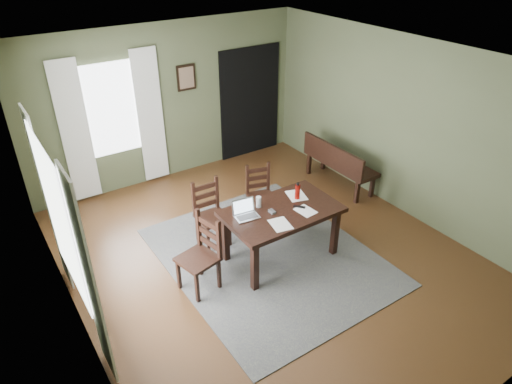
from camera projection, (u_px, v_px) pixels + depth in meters
ground at (268, 257)px, 6.38m from camera, size 5.00×6.00×0.01m
room_shell at (270, 138)px, 5.46m from camera, size 5.02×6.02×2.71m
rug at (268, 256)px, 6.37m from camera, size 2.60×3.20×0.01m
dining_table at (281, 215)px, 6.04m from camera, size 1.53×0.92×0.76m
chair_end at (201, 255)px, 5.61m from camera, size 0.53×0.53×1.01m
chair_back_left at (211, 214)px, 6.44m from camera, size 0.43×0.44×0.96m
chair_back_right at (260, 194)px, 6.97m from camera, size 0.49×0.49×0.90m
bench at (338, 161)px, 7.86m from camera, size 0.46×1.44×0.81m
laptop at (245, 212)px, 5.84m from camera, size 0.34×0.28×0.21m
computer_mouse at (272, 212)px, 5.91m from camera, size 0.06×0.10×0.03m
tv_remote at (299, 207)px, 6.03m from camera, size 0.13×0.15×0.02m
drinking_glass at (259, 202)px, 6.01m from camera, size 0.09×0.09×0.15m
water_bottle at (298, 191)px, 6.17m from camera, size 0.09×0.09×0.24m
paper_b at (305, 211)px, 5.96m from camera, size 0.23×0.29×0.00m
paper_d at (296, 195)px, 6.30m from camera, size 0.32×0.36×0.00m
paper_e at (280, 224)px, 5.69m from camera, size 0.28×0.34×0.00m
window_left at (58, 218)px, 4.60m from camera, size 0.01×1.30×1.70m
window_back at (111, 110)px, 7.29m from camera, size 1.00×0.01×1.50m
curtain_left_near at (90, 282)px, 4.15m from camera, size 0.03×0.48×2.30m
curtain_left_far at (49, 203)px, 5.33m from camera, size 0.03×0.48×2.30m
curtain_back_left at (75, 133)px, 7.10m from camera, size 0.44×0.03×2.30m
curtain_back_right at (150, 117)px, 7.69m from camera, size 0.44×0.03×2.30m
framed_picture at (186, 78)px, 7.78m from camera, size 0.34×0.03×0.44m
doorway_back at (250, 103)px, 8.76m from camera, size 1.30×0.03×2.10m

